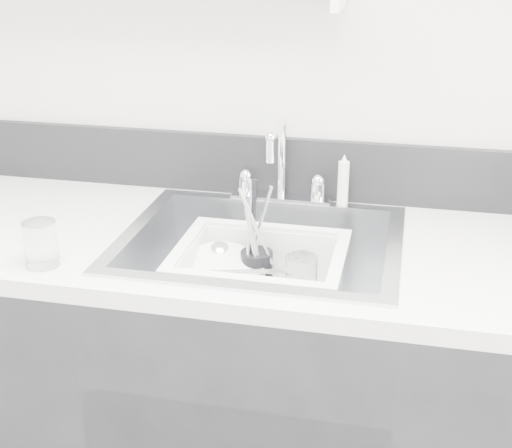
# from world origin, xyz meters

# --- Properties ---
(counter_run) EXTENTS (3.20, 0.62, 0.92)m
(counter_run) POSITION_xyz_m (0.00, 1.19, 0.46)
(counter_run) COLOR black
(counter_run) RESTS_ON ground
(backsplash) EXTENTS (3.20, 0.02, 0.16)m
(backsplash) POSITION_xyz_m (0.00, 1.49, 1.00)
(backsplash) COLOR black
(backsplash) RESTS_ON counter_run
(sink) EXTENTS (0.64, 0.52, 0.20)m
(sink) POSITION_xyz_m (0.00, 1.19, 0.83)
(sink) COLOR silver
(sink) RESTS_ON counter_run
(faucet) EXTENTS (0.26, 0.18, 0.23)m
(faucet) POSITION_xyz_m (0.00, 1.44, 0.98)
(faucet) COLOR silver
(faucet) RESTS_ON counter_run
(side_sprayer) EXTENTS (0.03, 0.03, 0.14)m
(side_sprayer) POSITION_xyz_m (0.16, 1.44, 0.99)
(side_sprayer) COLOR white
(side_sprayer) RESTS_ON counter_run
(wash_tub) EXTENTS (0.46, 0.41, 0.15)m
(wash_tub) POSITION_xyz_m (0.00, 1.17, 0.83)
(wash_tub) COLOR white
(wash_tub) RESTS_ON sink
(plate_stack) EXTENTS (0.27, 0.26, 0.10)m
(plate_stack) POSITION_xyz_m (-0.09, 1.17, 0.80)
(plate_stack) COLOR white
(plate_stack) RESTS_ON wash_tub
(utensil_cup) EXTENTS (0.08, 0.08, 0.26)m
(utensil_cup) POSITION_xyz_m (-0.02, 1.24, 0.82)
(utensil_cup) COLOR black
(utensil_cup) RESTS_ON wash_tub
(ladle) EXTENTS (0.28, 0.31, 0.09)m
(ladle) POSITION_xyz_m (-0.07, 1.20, 0.81)
(ladle) COLOR silver
(ladle) RESTS_ON wash_tub
(tumbler_in_tub) EXTENTS (0.09, 0.09, 0.11)m
(tumbler_in_tub) POSITION_xyz_m (0.09, 1.21, 0.82)
(tumbler_in_tub) COLOR white
(tumbler_in_tub) RESTS_ON wash_tub
(tumbler_counter) EXTENTS (0.08, 0.08, 0.10)m
(tumbler_counter) POSITION_xyz_m (-0.42, 0.96, 0.97)
(tumbler_counter) COLOR white
(tumbler_counter) RESTS_ON counter_run
(bowl_small) EXTENTS (0.13, 0.13, 0.03)m
(bowl_small) POSITION_xyz_m (0.07, 1.13, 0.78)
(bowl_small) COLOR white
(bowl_small) RESTS_ON wash_tub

